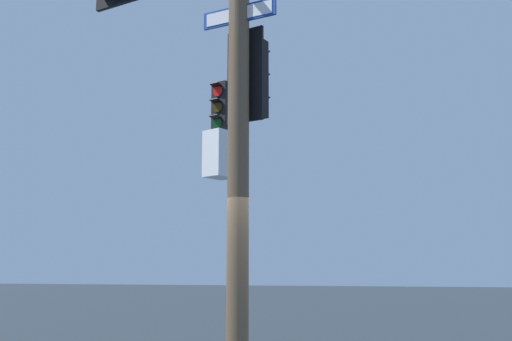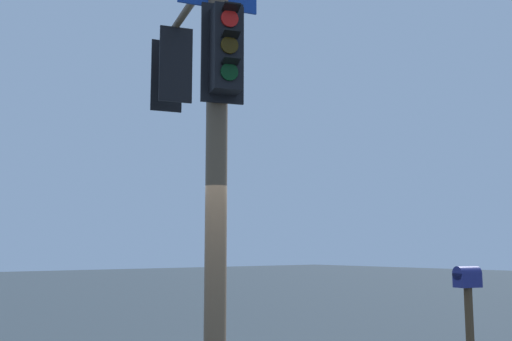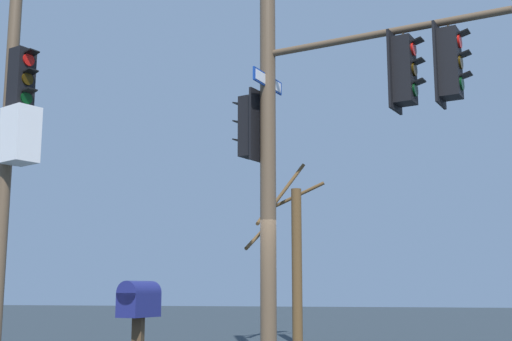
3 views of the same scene
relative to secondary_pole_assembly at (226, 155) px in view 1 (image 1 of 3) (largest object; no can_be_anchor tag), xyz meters
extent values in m
cylinder|color=brown|center=(-1.27, 4.17, 0.87)|extent=(0.28, 0.28, 9.55)
cube|color=black|center=(-1.37, 3.83, 0.29)|extent=(0.44, 0.41, 1.10)
cube|color=black|center=(-1.31, 3.99, 0.29)|extent=(0.54, 0.23, 1.30)
cylinder|color=red|center=(-1.43, 3.67, 0.63)|extent=(0.22, 0.10, 0.22)
cube|color=black|center=(-1.45, 3.60, 0.75)|extent=(0.25, 0.22, 0.06)
cylinder|color=#352504|center=(-1.43, 3.67, 0.29)|extent=(0.22, 0.10, 0.22)
cube|color=black|center=(-1.45, 3.60, 0.41)|extent=(0.25, 0.22, 0.06)
cylinder|color=black|center=(-1.43, 3.67, -0.05)|extent=(0.22, 0.10, 0.22)
cube|color=black|center=(-1.45, 3.60, 0.07)|extent=(0.25, 0.22, 0.06)
cube|color=navy|center=(-1.27, 4.17, 1.09)|extent=(1.07, 0.32, 0.24)
cube|color=white|center=(-1.26, 4.19, 1.09)|extent=(0.97, 0.28, 0.18)
cylinder|color=brown|center=(-0.09, -0.18, -0.35)|extent=(0.22, 0.22, 7.10)
cube|color=white|center=(0.09, 0.17, -0.02)|extent=(0.67, 0.72, 0.96)
cube|color=black|center=(0.06, 0.11, 0.96)|extent=(0.44, 0.41, 1.10)
cylinder|color=red|center=(0.12, 0.27, 1.30)|extent=(0.22, 0.11, 0.22)
cube|color=black|center=(0.15, 0.34, 1.42)|extent=(0.25, 0.23, 0.06)
cylinder|color=#352504|center=(0.12, 0.27, 0.96)|extent=(0.22, 0.11, 0.22)
cube|color=black|center=(0.15, 0.34, 1.08)|extent=(0.25, 0.23, 0.06)
cylinder|color=black|center=(0.12, 0.27, 0.62)|extent=(0.22, 0.11, 0.22)
cube|color=black|center=(0.15, 0.34, 0.74)|extent=(0.25, 0.23, 0.06)
camera|label=1|loc=(-2.97, 11.18, -2.25)|focal=40.01mm
camera|label=2|loc=(-5.47, -2.01, -2.19)|focal=41.38mm
camera|label=3|loc=(10.22, 6.36, -2.57)|focal=47.74mm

